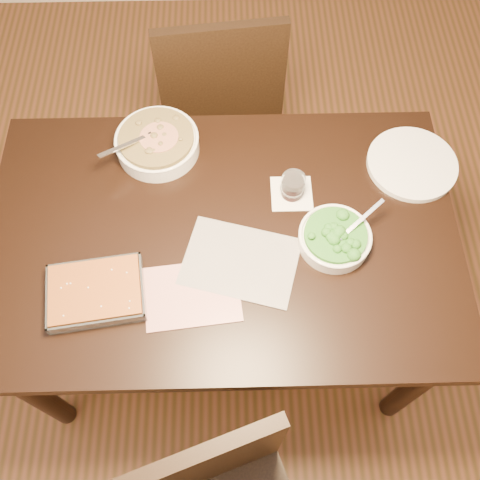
{
  "coord_description": "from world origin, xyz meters",
  "views": [
    {
      "loc": [
        0.04,
        -0.76,
        2.13
      ],
      "look_at": [
        0.05,
        -0.05,
        0.8
      ],
      "focal_mm": 40.0,
      "sensor_mm": 36.0,
      "label": 1
    }
  ],
  "objects_px": {
    "table": "(223,248)",
    "baking_dish": "(96,292)",
    "wine_tumbler": "(293,186)",
    "dinner_plate": "(412,164)",
    "broccoli_bowl": "(335,238)",
    "stew_bowl": "(157,142)",
    "chair_far": "(220,93)"
  },
  "relations": [
    {
      "from": "table",
      "to": "baking_dish",
      "type": "height_order",
      "value": "baking_dish"
    },
    {
      "from": "table",
      "to": "broccoli_bowl",
      "type": "xyz_separation_m",
      "value": [
        0.32,
        -0.04,
        0.12
      ]
    },
    {
      "from": "table",
      "to": "stew_bowl",
      "type": "height_order",
      "value": "stew_bowl"
    },
    {
      "from": "dinner_plate",
      "to": "chair_far",
      "type": "height_order",
      "value": "chair_far"
    },
    {
      "from": "stew_bowl",
      "to": "dinner_plate",
      "type": "xyz_separation_m",
      "value": [
        0.8,
        -0.08,
        -0.03
      ]
    },
    {
      "from": "baking_dish",
      "to": "dinner_plate",
      "type": "relative_size",
      "value": 1.01
    },
    {
      "from": "wine_tumbler",
      "to": "dinner_plate",
      "type": "bearing_deg",
      "value": 14.23
    },
    {
      "from": "chair_far",
      "to": "wine_tumbler",
      "type": "bearing_deg",
      "value": 103.41
    },
    {
      "from": "baking_dish",
      "to": "broccoli_bowl",
      "type": "bearing_deg",
      "value": 5.12
    },
    {
      "from": "table",
      "to": "baking_dish",
      "type": "xyz_separation_m",
      "value": [
        -0.34,
        -0.19,
        0.12
      ]
    },
    {
      "from": "wine_tumbler",
      "to": "chair_far",
      "type": "distance_m",
      "value": 0.71
    },
    {
      "from": "stew_bowl",
      "to": "chair_far",
      "type": "distance_m",
      "value": 0.54
    },
    {
      "from": "baking_dish",
      "to": "wine_tumbler",
      "type": "height_order",
      "value": "wine_tumbler"
    },
    {
      "from": "table",
      "to": "baking_dish",
      "type": "bearing_deg",
      "value": -151.09
    },
    {
      "from": "wine_tumbler",
      "to": "chair_far",
      "type": "bearing_deg",
      "value": 109.93
    },
    {
      "from": "broccoli_bowl",
      "to": "wine_tumbler",
      "type": "bearing_deg",
      "value": 122.83
    },
    {
      "from": "table",
      "to": "baking_dish",
      "type": "distance_m",
      "value": 0.41
    },
    {
      "from": "stew_bowl",
      "to": "baking_dish",
      "type": "bearing_deg",
      "value": -105.98
    },
    {
      "from": "baking_dish",
      "to": "chair_far",
      "type": "xyz_separation_m",
      "value": [
        0.34,
        0.94,
        -0.24
      ]
    },
    {
      "from": "table",
      "to": "chair_far",
      "type": "height_order",
      "value": "chair_far"
    },
    {
      "from": "table",
      "to": "dinner_plate",
      "type": "xyz_separation_m",
      "value": [
        0.6,
        0.23,
        0.1
      ]
    },
    {
      "from": "wine_tumbler",
      "to": "dinner_plate",
      "type": "distance_m",
      "value": 0.4
    },
    {
      "from": "stew_bowl",
      "to": "wine_tumbler",
      "type": "height_order",
      "value": "stew_bowl"
    },
    {
      "from": "baking_dish",
      "to": "wine_tumbler",
      "type": "relative_size",
      "value": 3.51
    },
    {
      "from": "baking_dish",
      "to": "chair_far",
      "type": "height_order",
      "value": "chair_far"
    },
    {
      "from": "baking_dish",
      "to": "wine_tumbler",
      "type": "xyz_separation_m",
      "value": [
        0.56,
        0.32,
        0.02
      ]
    },
    {
      "from": "stew_bowl",
      "to": "chair_far",
      "type": "relative_size",
      "value": 0.28
    },
    {
      "from": "broccoli_bowl",
      "to": "baking_dish",
      "type": "bearing_deg",
      "value": -167.21
    },
    {
      "from": "table",
      "to": "baking_dish",
      "type": "relative_size",
      "value": 4.91
    },
    {
      "from": "dinner_plate",
      "to": "stew_bowl",
      "type": "bearing_deg",
      "value": 174.18
    },
    {
      "from": "broccoli_bowl",
      "to": "chair_far",
      "type": "relative_size",
      "value": 0.22
    },
    {
      "from": "stew_bowl",
      "to": "chair_far",
      "type": "bearing_deg",
      "value": 66.33
    }
  ]
}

